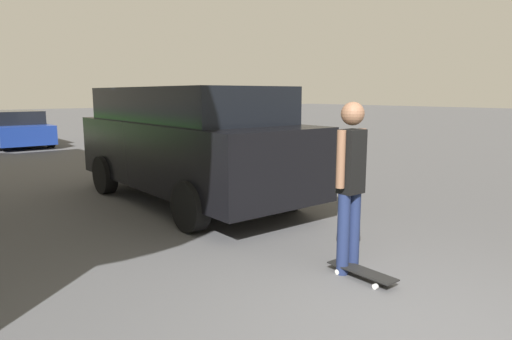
# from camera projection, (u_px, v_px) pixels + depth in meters

# --- Properties ---
(suv_parked) EXTENTS (2.11, 5.12, 2.00)m
(suv_parked) POSITION_uv_depth(u_px,v_px,m) (188.00, 140.00, 7.99)
(suv_parked) COLOR black
(suv_parked) RESTS_ON ground_plane
(car_down_street) EXTENTS (1.89, 4.05, 1.28)m
(car_down_street) POSITION_uv_depth(u_px,v_px,m) (16.00, 129.00, 16.60)
(car_down_street) COLOR navy
(car_down_street) RESTS_ON ground_plane
(skateboarder) EXTENTS (0.41, 0.24, 1.81)m
(skateboarder) POSITION_uv_depth(u_px,v_px,m) (350.00, 178.00, 4.74)
(skateboarder) COLOR #192347
(skateboarder) RESTS_ON ground_plane
(skateboard) EXTENTS (0.21, 0.77, 0.10)m
(skateboard) POSITION_uv_depth(u_px,v_px,m) (362.00, 272.00, 4.70)
(skateboard) COLOR black
(skateboard) RESTS_ON ground_plane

